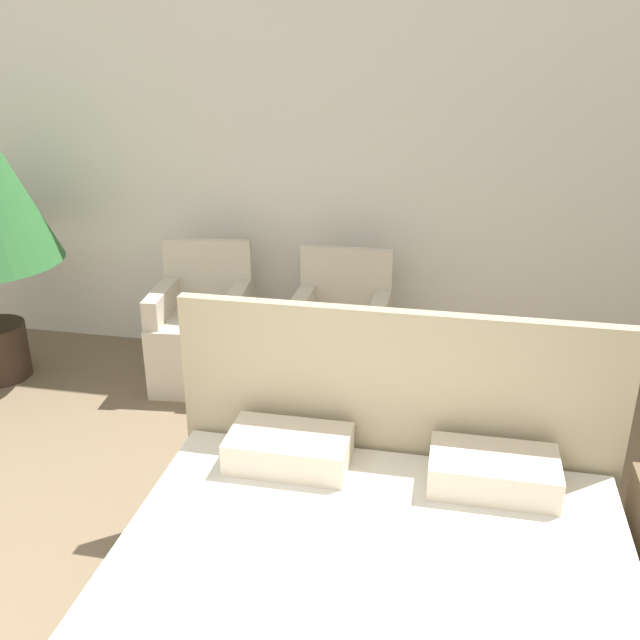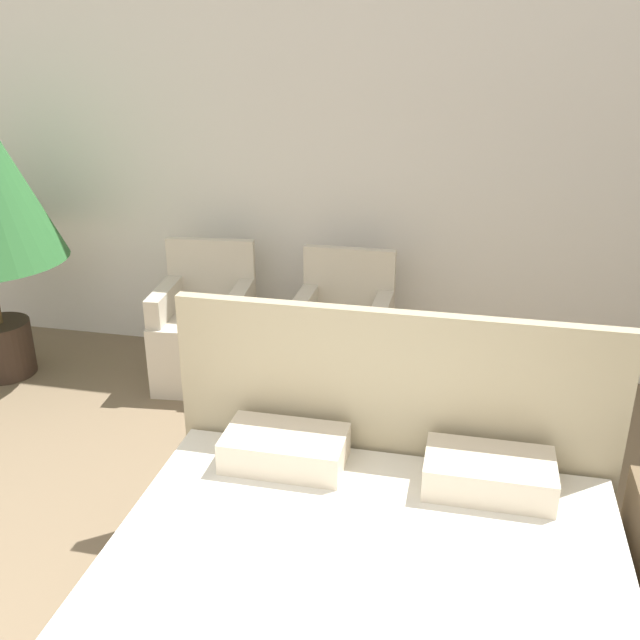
% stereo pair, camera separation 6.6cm
% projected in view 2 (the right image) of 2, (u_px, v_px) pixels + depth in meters
% --- Properties ---
extents(wall_back, '(10.00, 0.06, 2.90)m').
position_uv_depth(wall_back, '(330.00, 153.00, 4.67)').
color(wall_back, white).
rests_on(wall_back, ground_plane).
extents(armchair_near_window_left, '(0.65, 0.64, 0.92)m').
position_uv_depth(armchair_near_window_left, '(206.00, 338.00, 4.72)').
color(armchair_near_window_left, beige).
rests_on(armchair_near_window_left, ground_plane).
extents(armchair_near_window_right, '(0.60, 0.59, 0.92)m').
position_uv_depth(armchair_near_window_right, '(341.00, 351.00, 4.54)').
color(armchair_near_window_right, beige).
rests_on(armchair_near_window_right, ground_plane).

